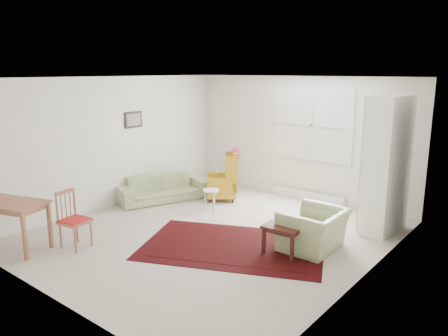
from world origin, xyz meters
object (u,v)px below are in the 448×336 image
Objects in this scene: sofa at (162,183)px; cabinet at (387,165)px; armchair at (314,226)px; stool at (211,200)px; coffee_table at (285,238)px; desk at (9,225)px; desk_chair at (75,220)px; wingback_chair at (222,175)px.

cabinet is (4.12, 1.09, 0.75)m from sofa.
armchair reaches higher than stool.
coffee_table is 0.24× the size of cabinet.
sofa is 3.14m from desk.
armchair is at bearing -10.70° from stool.
armchair is 0.81× the size of desk.
desk reaches higher than coffee_table.
sofa is 2.08× the size of desk_chair.
coffee_table is at bearing -108.78° from cabinet.
armchair is 2.44m from stool.
wingback_chair reaches higher than stool.
stool is 0.47× the size of desk_chair.
cabinet is (2.92, 0.96, 0.91)m from stool.
desk is at bearing -157.89° from sofa.
desk_chair is (-0.14, -3.30, -0.09)m from wingback_chair.
stool is at bearing 158.75° from coffee_table.
armchair is 0.89× the size of wingback_chair.
desk is (0.06, -3.14, 0.00)m from sofa.
stool is 0.18× the size of cabinet.
desk_chair is at bearing 41.65° from desk.
armchair is (3.59, -0.33, 0.00)m from sofa.
desk_chair is at bearing -141.64° from sofa.
desk is at bearing -143.25° from coffee_table.
desk_chair reaches higher than sofa.
desk is at bearing -51.07° from wingback_chair.
wingback_chair is at bearing 113.07° from stool.
wingback_chair is 3.27m from cabinet.
sofa is 4.41× the size of stool.
desk_chair is (-0.42, -2.63, 0.23)m from stool.
sofa is 4.33m from cabinet.
armchair is 1.68m from cabinet.
sofa and armchair have the same top height.
desk is at bearing 122.63° from desk_chair.
desk is at bearing -109.30° from stool.
stool is (-2.13, 0.83, -0.01)m from coffee_table.
cabinet reaches higher than coffee_table.
desk_chair is at bearing -41.16° from wingback_chair.
stool is 3.47m from desk.
stool is at bearing -101.17° from armchair.
wingback_chair is 1.96× the size of coffee_table.
cabinet is 1.91× the size of desk.
sofa is 1.55× the size of desk.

